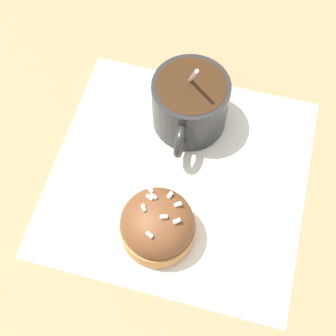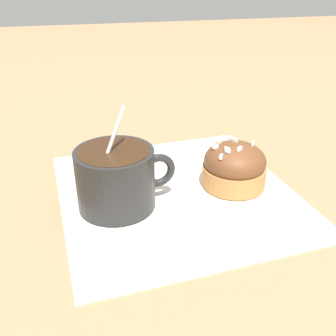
{
  "view_description": "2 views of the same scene",
  "coord_description": "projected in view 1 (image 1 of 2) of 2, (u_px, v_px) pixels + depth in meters",
  "views": [
    {
      "loc": [
        0.22,
        0.06,
        0.48
      ],
      "look_at": [
        0.01,
        -0.01,
        0.04
      ],
      "focal_mm": 50.0,
      "sensor_mm": 36.0,
      "label": 1
    },
    {
      "loc": [
        -0.11,
        -0.39,
        0.25
      ],
      "look_at": [
        -0.01,
        -0.0,
        0.04
      ],
      "focal_mm": 42.0,
      "sensor_mm": 36.0,
      "label": 2
    }
  ],
  "objects": [
    {
      "name": "paper_napkin",
      "position": [
        179.0,
        175.0,
        0.53
      ],
      "size": [
        0.29,
        0.3,
        0.0
      ],
      "color": "white",
      "rests_on": "ground_plane"
    },
    {
      "name": "coffee_cup",
      "position": [
        190.0,
        103.0,
        0.53
      ],
      "size": [
        0.11,
        0.09,
        0.12
      ],
      "color": "black",
      "rests_on": "paper_napkin"
    },
    {
      "name": "ground_plane",
      "position": [
        179.0,
        176.0,
        0.53
      ],
      "size": [
        3.0,
        3.0,
        0.0
      ],
      "primitive_type": "plane",
      "color": "#93704C"
    },
    {
      "name": "frosted_pastry",
      "position": [
        158.0,
        225.0,
        0.47
      ],
      "size": [
        0.08,
        0.08,
        0.06
      ],
      "color": "#B2753D",
      "rests_on": "paper_napkin"
    }
  ]
}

